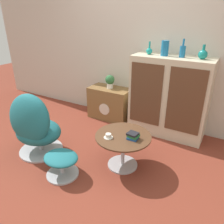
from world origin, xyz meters
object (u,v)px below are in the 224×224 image
Objects in this scene: sideboard at (169,97)px; coffee_table at (123,144)px; egg_chair at (34,126)px; teacup at (108,136)px; ottoman at (61,161)px; vase_leftmost at (149,51)px; vase_inner_left at (165,48)px; vase_inner_right at (183,51)px; book_stack at (133,136)px; potted_plant at (110,81)px; tv_console at (110,103)px; vase_rightmost at (203,54)px.

sideboard reaches higher than coffee_table.
teacup is at bearing 11.70° from egg_chair.
egg_chair reaches higher than ottoman.
vase_leftmost is (-0.35, 0.00, 0.64)m from sideboard.
vase_inner_right is at bearing 0.00° from vase_inner_left.
sideboard is at bearing -0.63° from vase_leftmost.
coffee_table is at bearing 174.44° from book_stack.
potted_plant is 2.14× the size of teacup.
egg_chair is (-1.30, -1.39, -0.19)m from sideboard.
teacup is 0.80× the size of book_stack.
sideboard is at bearing 46.94° from egg_chair.
teacup is at bearing -133.29° from coffee_table.
egg_chair is 4.91× the size of vase_leftmost.
vase_leftmost is at bearing 104.71° from book_stack.
egg_chair is at bearing -129.99° from vase_inner_left.
ottoman is at bearing -136.27° from coffee_table.
teacup is (0.40, 0.37, 0.25)m from ottoman.
egg_chair is (-0.28, -1.42, 0.13)m from tv_console.
vase_rightmost is at bearing 0.00° from vase_inner_right.
coffee_table is 1.44m from vase_inner_left.
vase_inner_left reaches higher than coffee_table.
vase_leftmost reaches higher than coffee_table.
sideboard is at bearing 79.34° from coffee_table.
potted_plant is at bearing 119.81° from teacup.
vase_rightmost reaches higher than coffee_table.
vase_inner_left is (0.07, 1.06, 0.97)m from coffee_table.
vase_leftmost is 0.72m from vase_rightmost.
tv_console is at bearing 100.60° from ottoman.
egg_chair is 6.47× the size of book_stack.
tv_console reaches higher than book_stack.
teacup is at bearing -88.53° from vase_leftmost.
book_stack is (0.06, -1.08, -0.81)m from vase_inner_left.
vase_rightmost is at bearing 67.81° from book_stack.
coffee_table is 0.20m from book_stack.
sideboard is at bearing -1.71° from vase_inner_left.
vase_leftmost is 1.35m from book_stack.
vase_leftmost reaches higher than sideboard.
vase_inner_right is 1.31× the size of vase_rightmost.
vase_inner_right is at bearing 61.93° from ottoman.
teacup is (-0.19, -1.19, -0.83)m from vase_inner_left.
vase_inner_left is 1.08m from potted_plant.
vase_inner_left is 1.91× the size of teacup.
vase_rightmost reaches higher than potted_plant.
potted_plant is (-0.00, 0.00, 0.40)m from tv_console.
tv_console is 1.10× the size of coffee_table.
ottoman is (-0.72, -1.56, -0.40)m from sideboard.
egg_chair is 1.16m from coffee_table.
teacup is (-0.32, -1.19, -0.14)m from sideboard.
sideboard is 1.11m from coffee_table.
ottoman is (0.30, -1.59, -0.08)m from tv_console.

